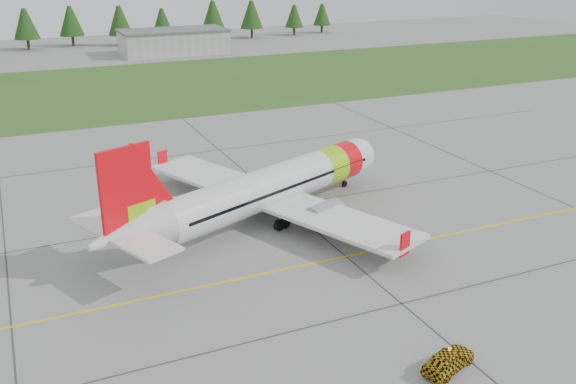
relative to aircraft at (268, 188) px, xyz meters
name	(u,v)px	position (x,y,z in m)	size (l,w,h in m)	color
ground	(270,337)	(-7.41, -17.97, -2.90)	(320.00, 320.00, 0.00)	gray
aircraft	(268,188)	(0.00, 0.00, 0.00)	(31.56, 29.97, 10.04)	silver
follow_me_car	(450,341)	(0.88, -25.34, -0.96)	(1.56, 1.32, 3.87)	#D79E0B
grass_strip	(87,92)	(-7.41, 64.03, -2.88)	(320.00, 50.00, 0.03)	#30561E
taxi_guideline	(228,281)	(-7.41, -9.97, -2.88)	(120.00, 0.25, 0.02)	gold
hangar_east	(174,42)	(17.59, 100.03, -0.30)	(24.00, 12.00, 5.20)	#A8A8A3
treeline	(52,28)	(-7.41, 120.03, 2.10)	(160.00, 8.00, 10.00)	#1C3F14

